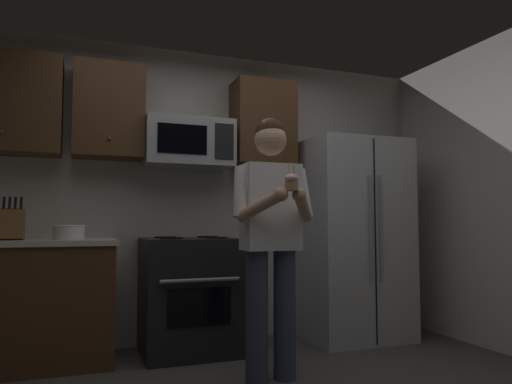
# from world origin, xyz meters

# --- Properties ---
(wall_back) EXTENTS (4.40, 0.10, 2.60)m
(wall_back) POSITION_xyz_m (0.00, 1.75, 1.30)
(wall_back) COLOR beige
(wall_back) RESTS_ON ground
(oven_range) EXTENTS (0.76, 0.70, 0.93)m
(oven_range) POSITION_xyz_m (-0.15, 1.36, 0.46)
(oven_range) COLOR black
(oven_range) RESTS_ON ground
(microwave) EXTENTS (0.74, 0.41, 0.40)m
(microwave) POSITION_xyz_m (-0.15, 1.48, 1.72)
(microwave) COLOR #9EA0A5
(refrigerator) EXTENTS (0.90, 0.75, 1.80)m
(refrigerator) POSITION_xyz_m (1.35, 1.32, 0.90)
(refrigerator) COLOR #B7BABF
(refrigerator) RESTS_ON ground
(cabinet_row_upper) EXTENTS (2.78, 0.36, 0.76)m
(cabinet_row_upper) POSITION_xyz_m (-0.72, 1.53, 1.95)
(cabinet_row_upper) COLOR #4C301C
(counter_left) EXTENTS (1.44, 0.66, 0.92)m
(counter_left) POSITION_xyz_m (-1.45, 1.38, 0.46)
(counter_left) COLOR #4C301C
(counter_left) RESTS_ON ground
(knife_block) EXTENTS (0.16, 0.15, 0.32)m
(knife_block) POSITION_xyz_m (-1.45, 1.33, 1.03)
(knife_block) COLOR brown
(knife_block) RESTS_ON counter_left
(bowl_large_white) EXTENTS (0.24, 0.24, 0.11)m
(bowl_large_white) POSITION_xyz_m (-1.08, 1.39, 0.98)
(bowl_large_white) COLOR white
(bowl_large_white) RESTS_ON counter_left
(person) EXTENTS (0.60, 0.48, 1.76)m
(person) POSITION_xyz_m (0.21, 0.50, 1.00)
(person) COLOR #383F59
(person) RESTS_ON ground
(cupcake) EXTENTS (0.09, 0.09, 0.17)m
(cupcake) POSITION_xyz_m (0.21, 0.17, 1.29)
(cupcake) COLOR #A87F56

